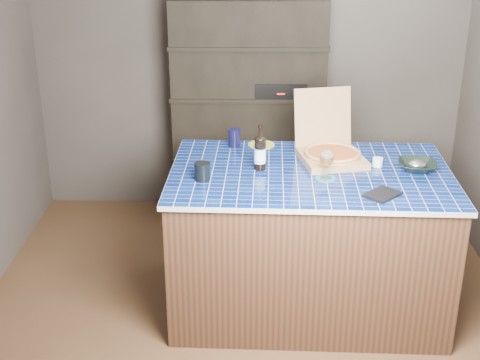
{
  "coord_description": "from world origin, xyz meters",
  "views": [
    {
      "loc": [
        0.04,
        -3.65,
        2.49
      ],
      "look_at": [
        -0.04,
        0.0,
        0.95
      ],
      "focal_mm": 50.0,
      "sensor_mm": 36.0,
      "label": 1
    }
  ],
  "objects_px": {
    "mead_bottle": "(260,152)",
    "wine_glass": "(327,159)",
    "kitchen_island": "(308,240)",
    "dvd_case": "(382,194)",
    "bowl": "(417,166)",
    "pizza_box": "(331,152)"
  },
  "relations": [
    {
      "from": "pizza_box",
      "to": "wine_glass",
      "type": "distance_m",
      "value": 0.32
    },
    {
      "from": "kitchen_island",
      "to": "pizza_box",
      "type": "bearing_deg",
      "value": 55.07
    },
    {
      "from": "kitchen_island",
      "to": "dvd_case",
      "type": "relative_size",
      "value": 8.81
    },
    {
      "from": "pizza_box",
      "to": "bowl",
      "type": "height_order",
      "value": "pizza_box"
    },
    {
      "from": "wine_glass",
      "to": "dvd_case",
      "type": "xyz_separation_m",
      "value": [
        0.3,
        -0.24,
        -0.12
      ]
    },
    {
      "from": "pizza_box",
      "to": "wine_glass",
      "type": "xyz_separation_m",
      "value": [
        -0.06,
        -0.31,
        0.07
      ]
    },
    {
      "from": "dvd_case",
      "to": "bowl",
      "type": "relative_size",
      "value": 0.85
    },
    {
      "from": "wine_glass",
      "to": "pizza_box",
      "type": "bearing_deg",
      "value": 78.72
    },
    {
      "from": "dvd_case",
      "to": "pizza_box",
      "type": "bearing_deg",
      "value": 158.87
    },
    {
      "from": "kitchen_island",
      "to": "mead_bottle",
      "type": "distance_m",
      "value": 0.66
    },
    {
      "from": "kitchen_island",
      "to": "dvd_case",
      "type": "height_order",
      "value": "dvd_case"
    },
    {
      "from": "kitchen_island",
      "to": "wine_glass",
      "type": "relative_size",
      "value": 9.67
    },
    {
      "from": "kitchen_island",
      "to": "bowl",
      "type": "distance_m",
      "value": 0.82
    },
    {
      "from": "kitchen_island",
      "to": "mead_bottle",
      "type": "relative_size",
      "value": 6.17
    },
    {
      "from": "pizza_box",
      "to": "wine_glass",
      "type": "relative_size",
      "value": 2.94
    },
    {
      "from": "kitchen_island",
      "to": "bowl",
      "type": "height_order",
      "value": "bowl"
    },
    {
      "from": "wine_glass",
      "to": "bowl",
      "type": "xyz_separation_m",
      "value": [
        0.57,
        0.15,
        -0.1
      ]
    },
    {
      "from": "pizza_box",
      "to": "mead_bottle",
      "type": "relative_size",
      "value": 1.88
    },
    {
      "from": "pizza_box",
      "to": "bowl",
      "type": "xyz_separation_m",
      "value": [
        0.51,
        -0.16,
        -0.03
      ]
    },
    {
      "from": "pizza_box",
      "to": "mead_bottle",
      "type": "bearing_deg",
      "value": -172.7
    },
    {
      "from": "mead_bottle",
      "to": "wine_glass",
      "type": "distance_m",
      "value": 0.42
    },
    {
      "from": "mead_bottle",
      "to": "dvd_case",
      "type": "height_order",
      "value": "mead_bottle"
    }
  ]
}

